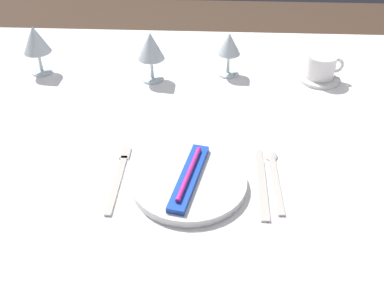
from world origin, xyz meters
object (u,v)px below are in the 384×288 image
object	(u,v)px
dinner_plate	(189,182)
wine_glass_centre	(35,41)
fork_outer	(119,176)
coffee_cup_left	(321,66)
wine_glass_left	(229,46)
wine_glass_right	(151,48)
spoon_soup	(274,172)
dinner_knife	(262,184)
toothbrush_package	(189,176)

from	to	relation	value
dinner_plate	wine_glass_centre	bearing A→B (deg)	134.19
fork_outer	coffee_cup_left	bearing A→B (deg)	42.10
wine_glass_left	wine_glass_centre	bearing A→B (deg)	-178.01
dinner_plate	coffee_cup_left	bearing A→B (deg)	53.57
wine_glass_right	spoon_soup	bearing A→B (deg)	-52.20
fork_outer	spoon_soup	distance (m)	0.34
dinner_knife	wine_glass_left	xyz separation A→B (m)	(-0.07, 0.49, 0.09)
fork_outer	coffee_cup_left	distance (m)	0.68
toothbrush_package	wine_glass_centre	xyz separation A→B (m)	(-0.47, 0.48, 0.08)
dinner_knife	wine_glass_centre	size ratio (longest dim) A/B	1.55
wine_glass_right	coffee_cup_left	bearing A→B (deg)	2.79
dinner_plate	coffee_cup_left	world-z (taller)	coffee_cup_left
dinner_plate	toothbrush_package	bearing A→B (deg)	0.00
dinner_plate	fork_outer	world-z (taller)	dinner_plate
spoon_soup	wine_glass_right	xyz separation A→B (m)	(-0.32, 0.41, 0.10)
wine_glass_centre	fork_outer	bearing A→B (deg)	-55.55
spoon_soup	wine_glass_left	bearing A→B (deg)	101.91
fork_outer	wine_glass_centre	bearing A→B (deg)	124.45
dinner_plate	dinner_knife	bearing A→B (deg)	3.71
wine_glass_left	dinner_plate	bearing A→B (deg)	-99.89
toothbrush_package	fork_outer	bearing A→B (deg)	171.90
wine_glass_left	wine_glass_right	distance (m)	0.22
dinner_plate	spoon_soup	distance (m)	0.19
toothbrush_package	spoon_soup	bearing A→B (deg)	15.18
fork_outer	wine_glass_left	distance (m)	0.54
dinner_plate	fork_outer	distance (m)	0.15
fork_outer	wine_glass_left	bearing A→B (deg)	63.39
toothbrush_package	dinner_knife	distance (m)	0.16
wine_glass_right	fork_outer	bearing A→B (deg)	-92.65
fork_outer	wine_glass_right	distance (m)	0.45
dinner_plate	dinner_knife	xyz separation A→B (m)	(0.15, 0.01, -0.01)
coffee_cup_left	dinner_plate	bearing A→B (deg)	-126.43
fork_outer	coffee_cup_left	size ratio (longest dim) A/B	2.05
dinner_plate	wine_glass_centre	xyz separation A→B (m)	(-0.47, 0.48, 0.09)
dinner_knife	fork_outer	bearing A→B (deg)	177.80
wine_glass_right	toothbrush_package	bearing A→B (deg)	-73.78
dinner_plate	coffee_cup_left	size ratio (longest dim) A/B	2.28
coffee_cup_left	wine_glass_left	xyz separation A→B (m)	(-0.27, 0.02, 0.05)
dinner_plate	toothbrush_package	size ratio (longest dim) A/B	1.14
toothbrush_package	wine_glass_left	bearing A→B (deg)	80.11
toothbrush_package	dinner_knife	bearing A→B (deg)	3.71
dinner_plate	wine_glass_left	world-z (taller)	wine_glass_left
wine_glass_centre	dinner_knife	bearing A→B (deg)	-37.19
dinner_plate	wine_glass_centre	world-z (taller)	wine_glass_centre
dinner_knife	spoon_soup	size ratio (longest dim) A/B	1.08
coffee_cup_left	wine_glass_right	distance (m)	0.49
wine_glass_centre	wine_glass_right	distance (m)	0.34
coffee_cup_left	wine_glass_centre	bearing A→B (deg)	179.85
spoon_soup	coffee_cup_left	distance (m)	0.46
dinner_knife	toothbrush_package	bearing A→B (deg)	-176.29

